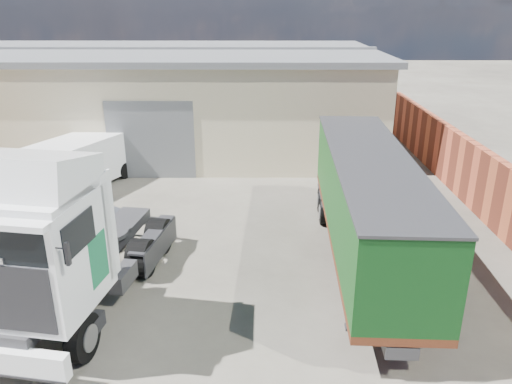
{
  "coord_description": "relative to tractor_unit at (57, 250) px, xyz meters",
  "views": [
    {
      "loc": [
        2.93,
        -12.07,
        7.73
      ],
      "look_at": [
        2.85,
        3.0,
        1.96
      ],
      "focal_mm": 35.0,
      "sensor_mm": 36.0,
      "label": 1
    }
  ],
  "objects": [
    {
      "name": "box_trailer",
      "position": [
        8.23,
        3.1,
        0.12
      ],
      "size": [
        2.74,
        10.77,
        3.55
      ],
      "rotation": [
        0.0,
        0.0,
        -0.04
      ],
      "color": "#2D2D30",
      "rests_on": "ground"
    },
    {
      "name": "tractor_unit",
      "position": [
        0.0,
        0.0,
        0.0
      ],
      "size": [
        3.84,
        7.57,
        4.86
      ],
      "rotation": [
        0.0,
        0.0,
        -0.16
      ],
      "color": "black",
      "rests_on": "ground"
    },
    {
      "name": "gravel_heap",
      "position": [
        -2.24,
        6.35,
        -1.62
      ],
      "size": [
        5.05,
        4.51,
        0.9
      ],
      "rotation": [
        0.0,
        0.0,
        -0.04
      ],
      "color": "black",
      "rests_on": "ground"
    },
    {
      "name": "warehouse",
      "position": [
        -3.97,
        17.19,
        0.62
      ],
      "size": [
        30.6,
        12.6,
        5.42
      ],
      "color": "#C2B195",
      "rests_on": "ground"
    },
    {
      "name": "brick_boundary_wall",
      "position": [
        13.53,
        7.19,
        -0.79
      ],
      "size": [
        0.35,
        26.0,
        2.5
      ],
      "primitive_type": "cube",
      "color": "#953B26",
      "rests_on": "ground"
    },
    {
      "name": "ground",
      "position": [
        2.03,
        1.19,
        -2.04
      ],
      "size": [
        120.0,
        120.0,
        0.0
      ],
      "primitive_type": "plane",
      "color": "#272520",
      "rests_on": "ground"
    },
    {
      "name": "panel_van",
      "position": [
        -3.05,
        9.64,
        -0.92
      ],
      "size": [
        4.14,
        5.71,
        2.17
      ],
      "rotation": [
        0.0,
        0.0,
        -0.42
      ],
      "color": "black",
      "rests_on": "ground"
    }
  ]
}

